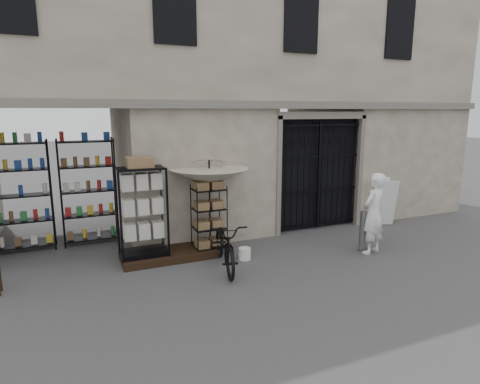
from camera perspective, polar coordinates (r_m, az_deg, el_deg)
name	(u,v)px	position (r m, az deg, el deg)	size (l,w,h in m)	color
ground	(303,266)	(8.41, 8.96, -10.39)	(80.00, 80.00, 0.00)	#26262A
main_building	(229,59)	(11.47, -1.55, 18.43)	(14.00, 4.00, 9.00)	#B0A390
shop_recess	(57,187)	(9.51, -24.57, 0.67)	(3.00, 1.70, 3.00)	black
shop_shelving	(56,194)	(10.04, -24.69, -0.26)	(2.70, 0.50, 2.50)	black
iron_gate	(315,173)	(10.80, 10.66, 2.69)	(2.50, 0.21, 3.00)	black
step_platform	(169,255)	(8.86, -10.06, -8.76)	(2.00, 0.90, 0.15)	black
display_cabinet	(143,217)	(8.48, -13.67, -3.41)	(1.07, 0.86, 2.00)	black
wire_rack	(209,220)	(8.85, -4.43, -4.02)	(0.81, 0.72, 1.54)	black
market_umbrella	(209,172)	(8.86, -4.39, 2.80)	(1.84, 1.86, 2.47)	black
white_bucket	(245,254)	(8.63, 0.65, -8.77)	(0.26, 0.26, 0.25)	silver
bicycle	(225,267)	(8.25, -2.11, -10.67)	(0.66, 1.00, 1.91)	black
steel_bollard	(363,231)	(9.45, 17.12, -5.32)	(0.17, 0.17, 0.92)	slate
shopkeeper	(371,253)	(9.52, 18.07, -8.19)	(0.66, 1.80, 0.43)	white
easel_sign	(382,202)	(11.73, 19.57, -1.29)	(0.82, 0.87, 1.26)	silver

